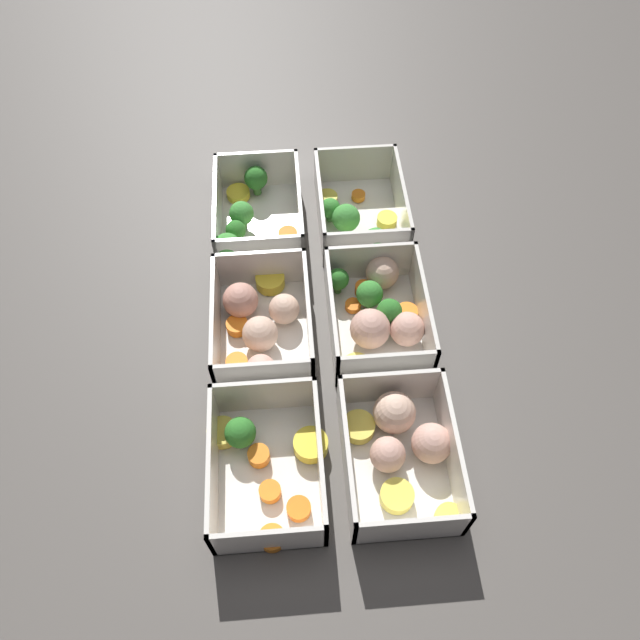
% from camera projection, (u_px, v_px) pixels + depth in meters
% --- Properties ---
extents(ground_plane, '(4.00, 4.00, 0.00)m').
position_uv_depth(ground_plane, '(320.00, 330.00, 0.80)').
color(ground_plane, '#56514C').
extents(container_near_left, '(0.17, 0.12, 0.06)m').
position_uv_depth(container_near_left, '(252.00, 216.00, 0.88)').
color(container_near_left, silver).
rests_on(container_near_left, ground_plane).
extents(container_near_center, '(0.18, 0.12, 0.06)m').
position_uv_depth(container_near_center, '(260.00, 322.00, 0.78)').
color(container_near_center, silver).
rests_on(container_near_center, ground_plane).
extents(container_near_right, '(0.18, 0.15, 0.06)m').
position_uv_depth(container_near_right, '(265.00, 462.00, 0.68)').
color(container_near_right, silver).
rests_on(container_near_right, ground_plane).
extents(container_far_left, '(0.18, 0.12, 0.06)m').
position_uv_depth(container_far_left, '(357.00, 215.00, 0.88)').
color(container_far_left, silver).
rests_on(container_far_left, ground_plane).
extents(container_far_center, '(0.18, 0.12, 0.06)m').
position_uv_depth(container_far_center, '(378.00, 312.00, 0.79)').
color(container_far_center, silver).
rests_on(container_far_center, ground_plane).
extents(container_far_right, '(0.17, 0.13, 0.06)m').
position_uv_depth(container_far_right, '(401.00, 447.00, 0.69)').
color(container_far_right, silver).
rests_on(container_far_right, ground_plane).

